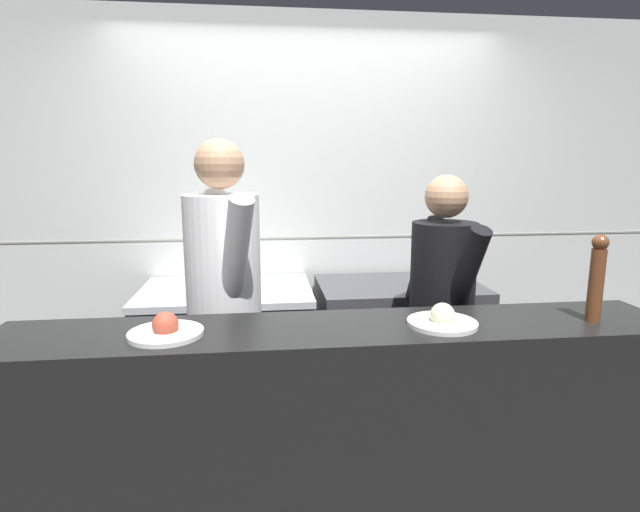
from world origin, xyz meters
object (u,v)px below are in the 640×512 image
object	(u,v)px
chef_head_cook	(224,303)
chef_sous	(441,315)
plated_dish_main	(166,330)
pepper_mill	(597,277)
stock_pot	(233,267)
plated_dish_appetiser	(442,320)
oven_range	(228,359)

from	to	relation	value
chef_head_cook	chef_sous	size ratio (longest dim) A/B	1.11
plated_dish_main	pepper_mill	distance (m)	1.71
stock_pot	chef_head_cook	distance (m)	0.62
plated_dish_appetiser	pepper_mill	distance (m)	0.65
plated_dish_main	chef_head_cook	world-z (taller)	chef_head_cook
stock_pot	chef_sous	world-z (taller)	chef_sous
stock_pot	pepper_mill	world-z (taller)	pepper_mill
stock_pot	pepper_mill	size ratio (longest dim) A/B	0.71
pepper_mill	chef_head_cook	size ratio (longest dim) A/B	0.20
stock_pot	plated_dish_appetiser	xyz separation A→B (m)	(0.89, -1.16, 0.01)
plated_dish_appetiser	oven_range	bearing A→B (deg)	129.66
plated_dish_main	oven_range	bearing A→B (deg)	82.76
oven_range	chef_sous	distance (m)	1.35
plated_dish_main	chef_sous	size ratio (longest dim) A/B	0.18
stock_pot	plated_dish_main	world-z (taller)	stock_pot
stock_pot	pepper_mill	distance (m)	1.93
chef_sous	oven_range	bearing A→B (deg)	141.38
plated_dish_main	chef_head_cook	distance (m)	0.57
oven_range	chef_head_cook	distance (m)	0.78
plated_dish_main	plated_dish_appetiser	xyz separation A→B (m)	(1.07, -0.00, -0.00)
oven_range	pepper_mill	size ratio (longest dim) A/B	2.84
stock_pot	plated_dish_main	distance (m)	1.17
plated_dish_appetiser	pepper_mill	size ratio (longest dim) A/B	0.77
plated_dish_appetiser	stock_pot	bearing A→B (deg)	127.47
stock_pot	plated_dish_main	bearing A→B (deg)	-99.11
chef_head_cook	chef_sous	distance (m)	1.09
plated_dish_appetiser	pepper_mill	world-z (taller)	pepper_mill
oven_range	plated_dish_appetiser	bearing A→B (deg)	-50.34
pepper_mill	stock_pot	bearing A→B (deg)	142.08
oven_range	plated_dish_main	distance (m)	1.27
oven_range	pepper_mill	bearing A→B (deg)	-36.31
plated_dish_appetiser	chef_sous	world-z (taller)	chef_sous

